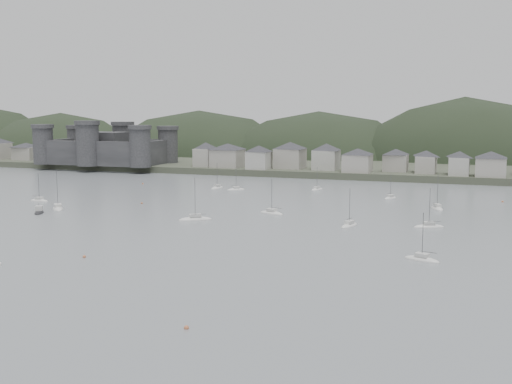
% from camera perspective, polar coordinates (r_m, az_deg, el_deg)
% --- Properties ---
extents(ground, '(900.00, 900.00, 0.00)m').
position_cam_1_polar(ground, '(120.07, -12.49, -7.12)').
color(ground, slate).
rests_on(ground, ground).
extents(far_shore_land, '(900.00, 250.00, 3.00)m').
position_cam_1_polar(far_shore_land, '(398.78, 10.94, 3.12)').
color(far_shore_land, '#383D2D').
rests_on(far_shore_land, ground).
extents(forested_ridge, '(851.55, 103.94, 102.57)m').
position_cam_1_polar(forested_ridge, '(373.99, 10.99, 0.89)').
color(forested_ridge, black).
rests_on(forested_ridge, ground).
extents(castle, '(66.00, 43.00, 20.00)m').
position_cam_1_polar(castle, '(333.07, -13.35, 3.89)').
color(castle, '#2D2D2F').
rests_on(castle, far_shore_land).
extents(waterfront_town, '(451.48, 28.46, 12.92)m').
position_cam_1_polar(waterfront_town, '(282.14, 17.49, 2.71)').
color(waterfront_town, '#A39E95').
rests_on(waterfront_town, far_shore_land).
extents(moored_fleet, '(267.35, 160.64, 12.74)m').
position_cam_1_polar(moored_fleet, '(180.70, -4.96, -2.09)').
color(moored_fleet, silver).
rests_on(moored_fleet, ground).
extents(motor_launch_far, '(5.61, 7.16, 3.66)m').
position_cam_1_polar(motor_launch_far, '(195.08, -18.95, -1.73)').
color(motor_launch_far, black).
rests_on(motor_launch_far, ground).
extents(mooring_buoys, '(168.38, 150.89, 0.70)m').
position_cam_1_polar(mooring_buoys, '(168.30, -3.42, -2.78)').
color(mooring_buoys, '#B8653D').
rests_on(mooring_buoys, ground).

